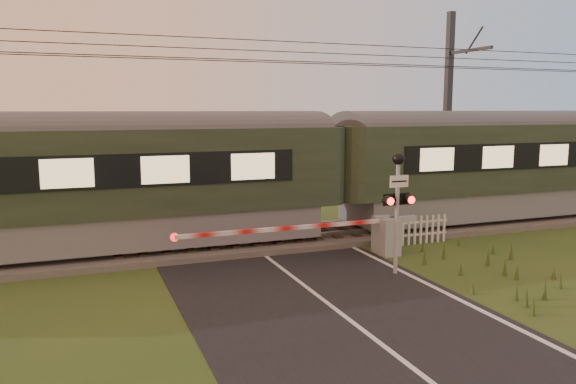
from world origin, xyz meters
name	(u,v)px	position (x,y,z in m)	size (l,w,h in m)	color
ground	(342,316)	(0.00, 0.00, 0.00)	(160.00, 160.00, 0.00)	#2C481B
road	(349,319)	(0.02, -0.23, 0.01)	(6.00, 140.00, 0.03)	black
track_bed	(248,242)	(0.00, 6.50, 0.07)	(140.00, 3.40, 0.39)	#47423D
overhead_wires	(246,53)	(0.00, 6.50, 5.72)	(120.00, 0.62, 0.62)	black
train	(331,171)	(2.78, 6.50, 2.14)	(39.86, 2.75, 3.71)	gray
boom_gate	(375,234)	(2.95, 3.91, 0.60)	(7.04, 0.82, 1.08)	gray
crossing_signal	(398,191)	(2.52, 2.12, 2.09)	(0.77, 0.34, 3.04)	gray
picket_fence	(412,230)	(4.62, 4.60, 0.44)	(2.55, 0.07, 0.87)	silver
catenary_mast	(448,111)	(8.85, 8.73, 4.03)	(0.24, 2.47, 7.77)	#2D2D30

